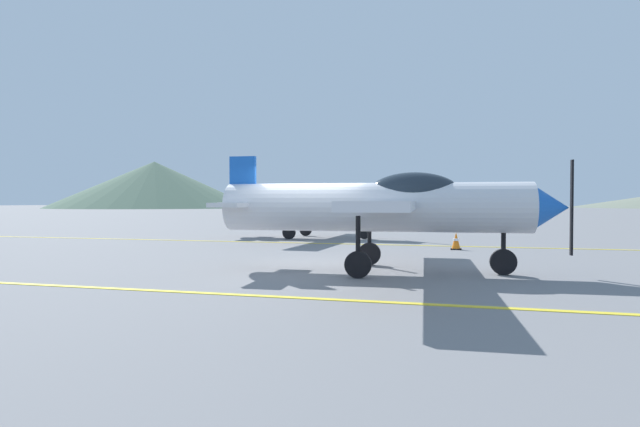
% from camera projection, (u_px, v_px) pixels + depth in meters
% --- Properties ---
extents(ground_plane, '(400.00, 400.00, 0.00)m').
position_uv_depth(ground_plane, '(309.00, 269.00, 12.24)').
color(ground_plane, slate).
extents(apron_line_near, '(80.00, 0.16, 0.01)m').
position_uv_depth(apron_line_near, '(251.00, 295.00, 8.71)').
color(apron_line_near, yellow).
rests_on(apron_line_near, ground_plane).
extents(apron_line_far, '(80.00, 0.16, 0.01)m').
position_uv_depth(apron_line_far, '(361.00, 244.00, 19.25)').
color(apron_line_far, yellow).
rests_on(apron_line_far, ground_plane).
extents(airplane_near, '(7.93, 9.14, 2.74)m').
position_uv_depth(airplane_near, '(386.00, 205.00, 11.70)').
color(airplane_near, silver).
rests_on(airplane_near, ground_plane).
extents(airplane_mid, '(7.92, 9.13, 2.74)m').
position_uv_depth(airplane_mid, '(308.00, 204.00, 22.80)').
color(airplane_mid, silver).
rests_on(airplane_mid, ground_plane).
extents(traffic_cone_front, '(0.36, 0.36, 0.59)m').
position_uv_depth(traffic_cone_front, '(456.00, 241.00, 17.14)').
color(traffic_cone_front, black).
rests_on(traffic_cone_front, ground_plane).
extents(hill_left, '(55.18, 55.18, 12.66)m').
position_uv_depth(hill_left, '(154.00, 185.00, 137.98)').
color(hill_left, '#4C6651').
rests_on(hill_left, ground_plane).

